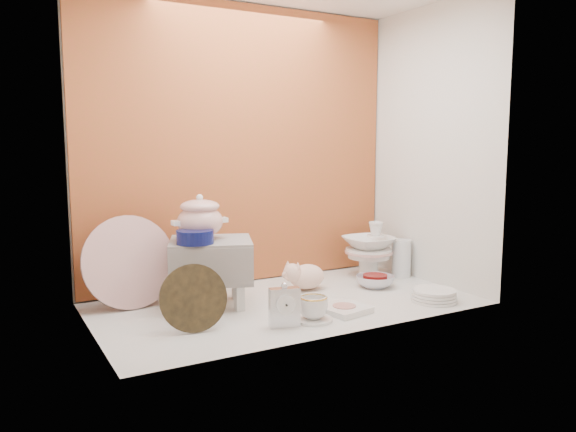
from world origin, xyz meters
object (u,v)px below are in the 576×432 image
soup_tureen (200,217)px  crystal_bowl (375,281)px  step_stool (211,273)px  blue_white_vase (135,280)px  gold_rim_teacup (313,307)px  mantel_clock (284,305)px  dinner_plate_stack (434,295)px  floral_platter (130,262)px  plush_pig (307,276)px  porcelain_tower (369,249)px

soup_tureen → crystal_bowl: soup_tureen is taller
step_stool → crystal_bowl: size_ratio=1.86×
soup_tureen → blue_white_vase: soup_tureen is taller
blue_white_vase → gold_rim_teacup: (0.60, -0.67, -0.05)m
mantel_clock → gold_rim_teacup: bearing=16.6°
soup_tureen → crystal_bowl: bearing=-8.4°
step_stool → dinner_plate_stack: (0.97, -0.46, -0.13)m
floral_platter → blue_white_vase: 0.13m
step_stool → soup_tureen: (-0.04, 0.03, 0.27)m
blue_white_vase → gold_rim_teacup: blue_white_vase is taller
floral_platter → plush_pig: size_ratio=1.79×
gold_rim_teacup → mantel_clock: bearing=-177.3°
mantel_clock → crystal_bowl: size_ratio=0.93×
step_stool → crystal_bowl: 0.90m
step_stool → dinner_plate_stack: size_ratio=1.71×
soup_tureen → floral_platter: 0.39m
step_stool → floral_platter: bearing=175.6°
mantel_clock → floral_platter: bearing=143.2°
gold_rim_teacup → floral_platter: bearing=137.0°
soup_tureen → step_stool: bearing=-37.1°
step_stool → gold_rim_teacup: (0.30, -0.43, -0.10)m
step_stool → porcelain_tower: 1.01m
soup_tureen → floral_platter: soup_tureen is taller
crystal_bowl → mantel_clock: bearing=-155.6°
plush_pig → porcelain_tower: porcelain_tower is taller
porcelain_tower → blue_white_vase: bearing=174.4°
plush_pig → crystal_bowl: plush_pig is taller
blue_white_vase → crystal_bowl: (1.19, -0.34, -0.08)m
step_stool → mantel_clock: 0.47m
soup_tureen → mantel_clock: bearing=-67.9°
step_stool → soup_tureen: size_ratio=1.48×
soup_tureen → floral_platter: bearing=156.3°
floral_platter → gold_rim_teacup: (0.64, -0.60, -0.15)m
step_stool → porcelain_tower: size_ratio=1.18×
mantel_clock → porcelain_tower: bearing=46.6°
blue_white_vase → mantel_clock: blue_white_vase is taller
floral_platter → porcelain_tower: size_ratio=1.38×
floral_platter → mantel_clock: floral_platter is taller
floral_platter → blue_white_vase: (0.04, 0.07, -0.11)m
step_stool → blue_white_vase: size_ratio=1.73×
plush_pig → porcelain_tower: size_ratio=0.77×
step_stool → dinner_plate_stack: 1.08m
gold_rim_teacup → crystal_bowl: 0.67m
crystal_bowl → porcelain_tower: porcelain_tower is taller
gold_rim_teacup → crystal_bowl: size_ratio=0.63×
gold_rim_teacup → porcelain_tower: 0.89m
dinner_plate_stack → plush_pig: bearing=131.9°
step_stool → plush_pig: 0.55m
blue_white_vase → dinner_plate_stack: (1.27, -0.69, -0.08)m
floral_platter → crystal_bowl: bearing=-12.4°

